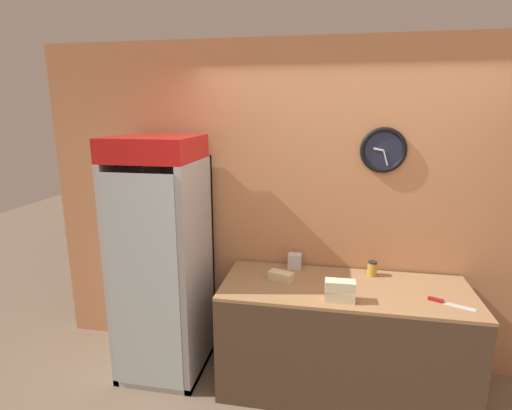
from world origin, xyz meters
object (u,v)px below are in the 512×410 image
Objects in this scene: condiment_jar at (372,269)px; chefs_knife at (445,302)px; sandwich_flat_left at (281,276)px; sandwich_stack_middle at (340,286)px; napkin_dispenser at (295,261)px; beverage_cooler at (164,246)px; sandwich_stack_bottom at (340,296)px.

chefs_knife is at bearing -41.54° from condiment_jar.
sandwich_flat_left is at bearing 171.79° from chefs_knife.
sandwich_stack_middle is 1.01× the size of sandwich_flat_left.
napkin_dispenser is (-1.07, 0.44, 0.05)m from chefs_knife.
sandwich_flat_left is (-0.44, 0.26, -0.08)m from sandwich_stack_middle.
beverage_cooler is 1.44m from sandwich_stack_middle.
condiment_jar is (0.26, 0.49, 0.02)m from sandwich_stack_bottom.
sandwich_stack_middle is 0.56m from condiment_jar.
condiment_jar is at bearing 18.16° from sandwich_flat_left.
napkin_dispenser is (-0.62, 0.05, 0.00)m from condiment_jar.
beverage_cooler is at bearing 177.88° from sandwich_flat_left.
sandwich_stack_middle is (1.41, -0.30, -0.09)m from beverage_cooler.
napkin_dispenser is at bearing 123.98° from sandwich_stack_middle.
condiment_jar is (1.67, 0.19, -0.14)m from beverage_cooler.
sandwich_flat_left is at bearing -2.12° from beverage_cooler.
sandwich_stack_bottom is 0.99× the size of sandwich_stack_middle.
sandwich_stack_middle reaches higher than sandwich_flat_left.
beverage_cooler is 0.98m from sandwich_flat_left.
condiment_jar is (0.70, 0.23, 0.02)m from sandwich_flat_left.
napkin_dispenser is at bearing 12.93° from beverage_cooler.
sandwich_stack_middle reaches higher than sandwich_stack_bottom.
beverage_cooler reaches higher than sandwich_stack_middle.
sandwich_flat_left is (-0.44, 0.26, -0.00)m from sandwich_stack_bottom.
sandwich_flat_left reaches higher than chefs_knife.
sandwich_flat_left is (0.97, -0.04, -0.17)m from beverage_cooler.
sandwich_stack_middle reaches higher than condiment_jar.
condiment_jar is at bearing 61.97° from sandwich_stack_bottom.
beverage_cooler reaches higher than sandwich_stack_bottom.
chefs_knife is 0.60m from condiment_jar.
sandwich_stack_middle is (0.00, 0.00, 0.07)m from sandwich_stack_bottom.
beverage_cooler is 1.08m from napkin_dispenser.
condiment_jar is at bearing 138.46° from chefs_knife.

